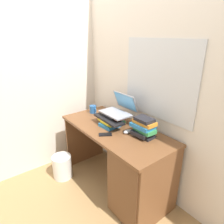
{
  "coord_description": "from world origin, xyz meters",
  "views": [
    {
      "loc": [
        1.58,
        -1.27,
        1.77
      ],
      "look_at": [
        -0.05,
        -0.0,
        0.96
      ],
      "focal_mm": 32.29,
      "sensor_mm": 36.0,
      "label": 1
    }
  ],
  "objects_px": {
    "wastebasket": "(62,167)",
    "cell_phone": "(105,134)",
    "book_stack_tall": "(115,119)",
    "computer_mouse": "(128,132)",
    "laptop": "(119,108)",
    "book_stack_keyboard_riser": "(109,123)",
    "book_stack_side": "(144,127)",
    "desk": "(134,171)",
    "keyboard": "(108,119)",
    "mug": "(93,109)"
  },
  "relations": [
    {
      "from": "book_stack_side",
      "to": "computer_mouse",
      "type": "bearing_deg",
      "value": -153.69
    },
    {
      "from": "desk",
      "to": "keyboard",
      "type": "bearing_deg",
      "value": -179.7
    },
    {
      "from": "book_stack_keyboard_riser",
      "to": "wastebasket",
      "type": "bearing_deg",
      "value": -136.51
    },
    {
      "from": "book_stack_side",
      "to": "desk",
      "type": "bearing_deg",
      "value": -77.32
    },
    {
      "from": "computer_mouse",
      "to": "book_stack_tall",
      "type": "bearing_deg",
      "value": 173.05
    },
    {
      "from": "book_stack_tall",
      "to": "cell_phone",
      "type": "distance_m",
      "value": 0.29
    },
    {
      "from": "desk",
      "to": "mug",
      "type": "distance_m",
      "value": 1.0
    },
    {
      "from": "mug",
      "to": "wastebasket",
      "type": "xyz_separation_m",
      "value": [
        0.02,
        -0.51,
        -0.68
      ]
    },
    {
      "from": "wastebasket",
      "to": "cell_phone",
      "type": "bearing_deg",
      "value": 24.66
    },
    {
      "from": "wastebasket",
      "to": "book_stack_side",
      "type": "bearing_deg",
      "value": 33.13
    },
    {
      "from": "laptop",
      "to": "cell_phone",
      "type": "relative_size",
      "value": 2.63
    },
    {
      "from": "keyboard",
      "to": "mug",
      "type": "relative_size",
      "value": 3.3
    },
    {
      "from": "book_stack_tall",
      "to": "keyboard",
      "type": "distance_m",
      "value": 0.09
    },
    {
      "from": "book_stack_tall",
      "to": "book_stack_keyboard_riser",
      "type": "bearing_deg",
      "value": -90.2
    },
    {
      "from": "keyboard",
      "to": "laptop",
      "type": "bearing_deg",
      "value": 90.29
    },
    {
      "from": "book_stack_side",
      "to": "mug",
      "type": "xyz_separation_m",
      "value": [
        -0.88,
        -0.05,
        -0.05
      ]
    },
    {
      "from": "book_stack_tall",
      "to": "wastebasket",
      "type": "height_order",
      "value": "book_stack_tall"
    },
    {
      "from": "mug",
      "to": "cell_phone",
      "type": "bearing_deg",
      "value": -21.38
    },
    {
      "from": "book_stack_keyboard_riser",
      "to": "book_stack_side",
      "type": "distance_m",
      "value": 0.44
    },
    {
      "from": "laptop",
      "to": "book_stack_tall",
      "type": "bearing_deg",
      "value": -92.42
    },
    {
      "from": "mug",
      "to": "cell_phone",
      "type": "height_order",
      "value": "mug"
    },
    {
      "from": "book_stack_tall",
      "to": "laptop",
      "type": "relative_size",
      "value": 0.62
    },
    {
      "from": "book_stack_keyboard_riser",
      "to": "computer_mouse",
      "type": "distance_m",
      "value": 0.26
    },
    {
      "from": "laptop",
      "to": "cell_phone",
      "type": "height_order",
      "value": "laptop"
    },
    {
      "from": "computer_mouse",
      "to": "wastebasket",
      "type": "bearing_deg",
      "value": -145.48
    },
    {
      "from": "desk",
      "to": "book_stack_keyboard_riser",
      "type": "relative_size",
      "value": 5.88
    },
    {
      "from": "cell_phone",
      "to": "desk",
      "type": "bearing_deg",
      "value": 60.06
    },
    {
      "from": "book_stack_tall",
      "to": "mug",
      "type": "relative_size",
      "value": 1.75
    },
    {
      "from": "book_stack_side",
      "to": "book_stack_tall",
      "type": "bearing_deg",
      "value": -173.58
    },
    {
      "from": "cell_phone",
      "to": "wastebasket",
      "type": "distance_m",
      "value": 0.91
    },
    {
      "from": "laptop",
      "to": "keyboard",
      "type": "xyz_separation_m",
      "value": [
        -0.01,
        -0.15,
        -0.1
      ]
    },
    {
      "from": "book_stack_keyboard_riser",
      "to": "book_stack_side",
      "type": "bearing_deg",
      "value": 18.13
    },
    {
      "from": "book_stack_keyboard_riser",
      "to": "laptop",
      "type": "relative_size",
      "value": 0.66
    },
    {
      "from": "book_stack_side",
      "to": "computer_mouse",
      "type": "relative_size",
      "value": 2.42
    },
    {
      "from": "book_stack_side",
      "to": "laptop",
      "type": "distance_m",
      "value": 0.42
    },
    {
      "from": "mug",
      "to": "cell_phone",
      "type": "relative_size",
      "value": 0.93
    },
    {
      "from": "keyboard",
      "to": "desk",
      "type": "bearing_deg",
      "value": 3.07
    },
    {
      "from": "book_stack_tall",
      "to": "computer_mouse",
      "type": "height_order",
      "value": "book_stack_tall"
    },
    {
      "from": "book_stack_keyboard_riser",
      "to": "book_stack_side",
      "type": "height_order",
      "value": "book_stack_side"
    },
    {
      "from": "cell_phone",
      "to": "mug",
      "type": "bearing_deg",
      "value": -168.66
    },
    {
      "from": "desk",
      "to": "book_stack_side",
      "type": "bearing_deg",
      "value": 102.68
    },
    {
      "from": "cell_phone",
      "to": "wastebasket",
      "type": "relative_size",
      "value": 0.45
    },
    {
      "from": "wastebasket",
      "to": "book_stack_keyboard_riser",
      "type": "bearing_deg",
      "value": 43.49
    },
    {
      "from": "cell_phone",
      "to": "computer_mouse",
      "type": "bearing_deg",
      "value": 95.04
    },
    {
      "from": "wastebasket",
      "to": "book_stack_tall",
      "type": "bearing_deg",
      "value": 48.83
    },
    {
      "from": "desk",
      "to": "mug",
      "type": "height_order",
      "value": "mug"
    },
    {
      "from": "cell_phone",
      "to": "book_stack_side",
      "type": "bearing_deg",
      "value": 79.99
    },
    {
      "from": "book_stack_tall",
      "to": "computer_mouse",
      "type": "bearing_deg",
      "value": -6.95
    },
    {
      "from": "book_stack_keyboard_riser",
      "to": "keyboard",
      "type": "bearing_deg",
      "value": -137.33
    },
    {
      "from": "keyboard",
      "to": "wastebasket",
      "type": "xyz_separation_m",
      "value": [
        -0.45,
        -0.42,
        -0.71
      ]
    }
  ]
}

